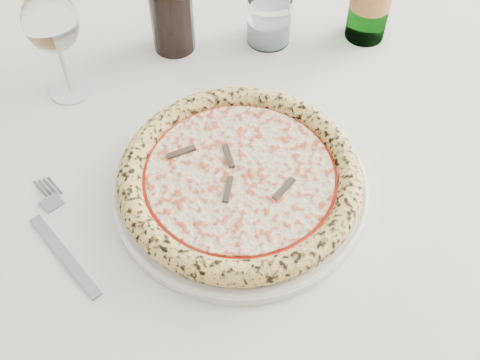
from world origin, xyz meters
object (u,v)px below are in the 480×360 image
Objects in this scene: plate at (240,185)px; tumbler at (269,22)px; dining_table at (216,172)px; wine_glass at (52,24)px; pizza at (240,177)px.

tumbler is at bearing 59.95° from plate.
wine_glass is at bearing 135.22° from dining_table.
tumbler is at bearing 59.95° from pizza.
dining_table is at bearing -44.78° from wine_glass.
wine_glass is (-0.17, 0.17, 0.20)m from dining_table.
wine_glass reaches higher than tumbler.
wine_glass reaches higher than dining_table.
pizza reaches higher than plate.
tumbler reaches higher than dining_table.
pizza is at bearing -57.71° from wine_glass.
dining_table is 4.85× the size of plate.
tumbler is at bearing 0.29° from wine_glass.
plate is 0.34m from wine_glass.
plate reaches higher than dining_table.
tumbler reaches higher than plate.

